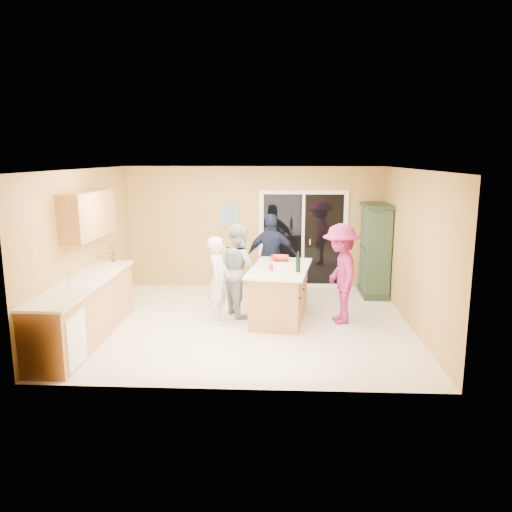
{
  "coord_description": "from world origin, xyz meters",
  "views": [
    {
      "loc": [
        0.54,
        -8.16,
        2.8
      ],
      "look_at": [
        0.15,
        0.1,
        1.15
      ],
      "focal_mm": 35.0,
      "sensor_mm": 36.0,
      "label": 1
    }
  ],
  "objects_px": {
    "green_hutch": "(375,251)",
    "woman_magenta": "(340,274)",
    "woman_white": "(219,280)",
    "woman_grey": "(239,269)",
    "woman_navy": "(272,257)",
    "kitchen_island": "(280,295)"
  },
  "relations": [
    {
      "from": "woman_white",
      "to": "woman_grey",
      "type": "relative_size",
      "value": 0.9
    },
    {
      "from": "woman_navy",
      "to": "kitchen_island",
      "type": "bearing_deg",
      "value": 95.93
    },
    {
      "from": "woman_magenta",
      "to": "green_hutch",
      "type": "bearing_deg",
      "value": 147.21
    },
    {
      "from": "woman_white",
      "to": "woman_navy",
      "type": "distance_m",
      "value": 1.68
    },
    {
      "from": "kitchen_island",
      "to": "woman_grey",
      "type": "xyz_separation_m",
      "value": [
        -0.73,
        0.25,
        0.39
      ]
    },
    {
      "from": "woman_grey",
      "to": "woman_magenta",
      "type": "relative_size",
      "value": 0.97
    },
    {
      "from": "green_hutch",
      "to": "woman_magenta",
      "type": "height_order",
      "value": "green_hutch"
    },
    {
      "from": "woman_white",
      "to": "woman_navy",
      "type": "bearing_deg",
      "value": -22.29
    },
    {
      "from": "green_hutch",
      "to": "woman_grey",
      "type": "distance_m",
      "value": 3.01
    },
    {
      "from": "woman_grey",
      "to": "woman_magenta",
      "type": "bearing_deg",
      "value": -130.47
    },
    {
      "from": "kitchen_island",
      "to": "green_hutch",
      "type": "relative_size",
      "value": 1.0
    },
    {
      "from": "kitchen_island",
      "to": "woman_navy",
      "type": "distance_m",
      "value": 1.29
    },
    {
      "from": "woman_grey",
      "to": "woman_navy",
      "type": "height_order",
      "value": "woman_navy"
    },
    {
      "from": "kitchen_island",
      "to": "woman_grey",
      "type": "relative_size",
      "value": 1.14
    },
    {
      "from": "woman_navy",
      "to": "woman_grey",
      "type": "bearing_deg",
      "value": 57.45
    },
    {
      "from": "woman_white",
      "to": "woman_magenta",
      "type": "bearing_deg",
      "value": -77.84
    },
    {
      "from": "woman_white",
      "to": "woman_magenta",
      "type": "xyz_separation_m",
      "value": [
        2.07,
        0.1,
        0.11
      ]
    },
    {
      "from": "kitchen_island",
      "to": "woman_navy",
      "type": "height_order",
      "value": "woman_navy"
    },
    {
      "from": "woman_navy",
      "to": "green_hutch",
      "type": "bearing_deg",
      "value": -169.51
    },
    {
      "from": "woman_grey",
      "to": "woman_navy",
      "type": "relative_size",
      "value": 0.96
    },
    {
      "from": "green_hutch",
      "to": "woman_white",
      "type": "bearing_deg",
      "value": -147.63
    },
    {
      "from": "woman_grey",
      "to": "woman_navy",
      "type": "bearing_deg",
      "value": -59.16
    }
  ]
}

